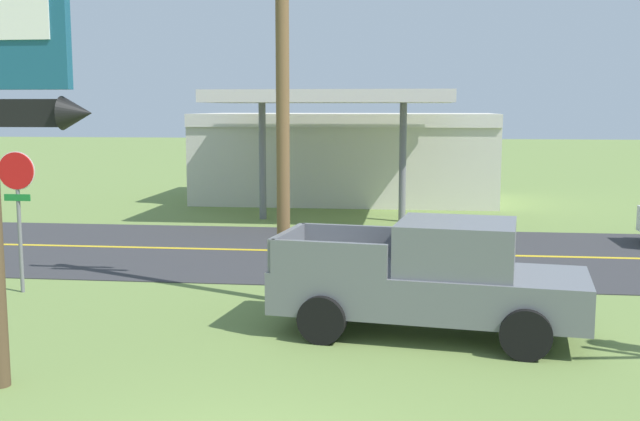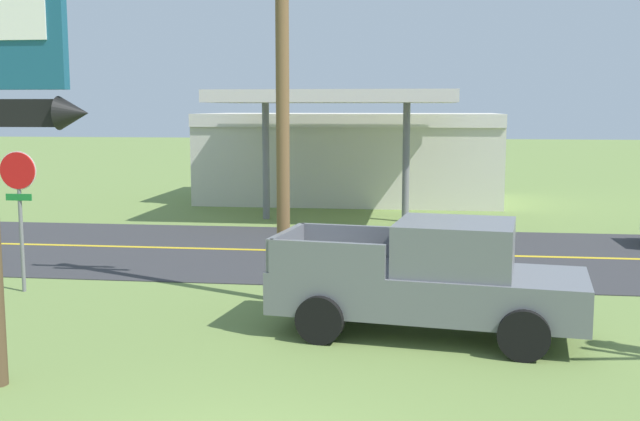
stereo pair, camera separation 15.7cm
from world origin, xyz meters
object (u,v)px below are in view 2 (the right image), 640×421
Objects in this scene: stop_sign at (19,196)px; gas_station at (350,154)px; utility_pole at (282,70)px; pickup_grey_parked_on_lawn at (431,279)px.

gas_station reaches higher than stop_sign.
pickup_grey_parked_on_lawn is at bearing -33.48° from utility_pole.
utility_pole is 0.71× the size of gas_station.
stop_sign is 0.54× the size of pickup_grey_parked_on_lawn.
stop_sign is 0.25× the size of gas_station.
gas_station is (-0.22, 16.89, -2.60)m from utility_pole.
stop_sign is 6.11m from utility_pole.
gas_station reaches higher than pickup_grey_parked_on_lawn.
utility_pole reaches higher than pickup_grey_parked_on_lawn.
stop_sign is at bearing 166.66° from pickup_grey_parked_on_lawn.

